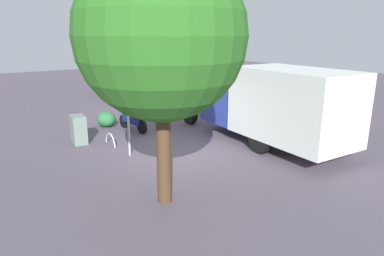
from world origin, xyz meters
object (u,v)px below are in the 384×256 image
(street_tree, at_px, (161,37))
(bike_rack_hoop, at_px, (111,145))
(utility_cabinet, at_px, (79,130))
(stop_sign, at_px, (126,94))
(box_truck_far, at_px, (152,75))
(motorcycle, at_px, (133,118))
(box_truck_near, at_px, (271,101))

(street_tree, bearing_deg, bike_rack_hoop, -6.78)
(utility_cabinet, distance_m, bike_rack_hoop, 1.26)
(stop_sign, xyz_separation_m, utility_cabinet, (2.21, 0.92, -1.51))
(bike_rack_hoop, bearing_deg, box_truck_far, -39.98)
(motorcycle, bearing_deg, street_tree, 151.87)
(box_truck_far, height_order, bike_rack_hoop, box_truck_far)
(stop_sign, distance_m, street_tree, 3.79)
(box_truck_far, relative_size, stop_sign, 2.61)
(box_truck_far, height_order, motorcycle, box_truck_far)
(utility_cabinet, bearing_deg, street_tree, -177.13)
(bike_rack_hoop, bearing_deg, motorcycle, -51.04)
(utility_cabinet, bearing_deg, box_truck_far, -48.93)
(utility_cabinet, bearing_deg, stop_sign, -157.48)
(utility_cabinet, height_order, bike_rack_hoop, utility_cabinet)
(stop_sign, bearing_deg, box_truck_far, -33.42)
(box_truck_far, distance_m, motorcycle, 5.69)
(box_truck_near, distance_m, bike_rack_hoop, 5.83)
(bike_rack_hoop, bearing_deg, box_truck_near, -123.48)
(box_truck_near, xyz_separation_m, box_truck_far, (8.77, -0.07, 0.09))
(street_tree, height_order, utility_cabinet, street_tree)
(motorcycle, bearing_deg, stop_sign, 142.76)
(motorcycle, xyz_separation_m, bike_rack_hoop, (-1.17, 1.45, -0.52))
(motorcycle, height_order, utility_cabinet, motorcycle)
(box_truck_far, xyz_separation_m, motorcycle, (-4.50, 3.31, -1.11))
(box_truck_near, distance_m, street_tree, 5.92)
(box_truck_far, height_order, utility_cabinet, box_truck_far)
(stop_sign, height_order, utility_cabinet, stop_sign)
(street_tree, bearing_deg, box_truck_near, -72.66)
(box_truck_near, height_order, street_tree, street_tree)
(box_truck_far, distance_m, utility_cabinet, 7.51)
(motorcycle, relative_size, utility_cabinet, 1.79)
(motorcycle, bearing_deg, bike_rack_hoop, 119.63)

